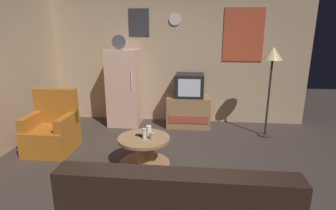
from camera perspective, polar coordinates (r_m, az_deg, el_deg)
name	(u,v)px	position (r m, az deg, el deg)	size (l,w,h in m)	color
ground_plane	(160,180)	(3.60, -1.63, -15.53)	(12.00, 12.00, 0.00)	#3D332D
wall_with_art	(176,54)	(5.54, 1.70, 10.82)	(5.20, 0.12, 2.79)	tan
fridge	(124,87)	(5.44, -9.18, 3.69)	(0.60, 0.62, 1.77)	beige
tv_stand	(189,111)	(5.36, 4.39, -1.31)	(0.84, 0.53, 0.61)	#9E754C
crt_tv	(190,85)	(5.24, 4.57, 4.17)	(0.54, 0.51, 0.44)	black
standing_lamp	(272,61)	(4.95, 21.19, 8.75)	(0.32, 0.32, 1.59)	#332D28
coffee_table	(144,151)	(3.86, -5.06, -9.74)	(0.72, 0.72, 0.43)	#9E754C
wine_glass	(144,134)	(3.70, -5.04, -6.03)	(0.05, 0.05, 0.15)	silver
mug_ceramic_white	(149,129)	(3.95, -4.10, -5.02)	(0.08, 0.08, 0.09)	silver
mug_ceramic_tan	(152,136)	(3.69, -3.33, -6.53)	(0.08, 0.08, 0.09)	tan
remote_control	(141,135)	(3.82, -5.73, -6.37)	(0.15, 0.04, 0.02)	black
armchair	(52,130)	(4.65, -23.25, -4.81)	(0.68, 0.68, 0.96)	#B2661E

